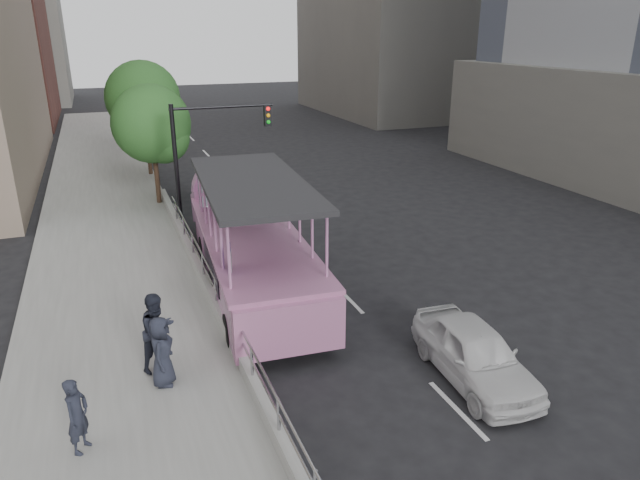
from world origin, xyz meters
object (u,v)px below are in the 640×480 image
pedestrian_near (77,416)px  street_tree_near (154,127)px  duck_boat (247,239)px  traffic_signal (204,145)px  street_tree_far (145,101)px  pedestrian_mid (158,331)px  pedestrian_far (162,351)px  parking_sign (231,280)px  car (475,353)px

pedestrian_near → street_tree_near: street_tree_near is taller
duck_boat → traffic_signal: (-0.18, 5.85, 2.09)m
street_tree_far → pedestrian_mid: bearing=-95.2°
duck_boat → pedestrian_far: bearing=-121.0°
pedestrian_mid → parking_sign: bearing=-4.8°
car → pedestrian_near: (-8.75, 0.33, 0.39)m
parking_sign → pedestrian_mid: bearing=-147.1°
duck_boat → car: (3.56, -7.73, -0.72)m
car → street_tree_far: bearing=106.6°
pedestrian_near → street_tree_far: bearing=22.4°
pedestrian_mid → parking_sign: size_ratio=0.73×
pedestrian_far → parking_sign: bearing=-26.3°
parking_sign → street_tree_near: (-0.44, 12.93, 2.14)m
parking_sign → street_tree_far: 19.11m
pedestrian_mid → parking_sign: 2.51m
traffic_signal → street_tree_far: street_tree_far is taller
pedestrian_far → street_tree_near: size_ratio=0.29×
duck_boat → car: size_ratio=2.85×
pedestrian_near → street_tree_far: (3.60, 22.67, 3.23)m
pedestrian_mid → pedestrian_far: (-0.01, -0.72, -0.13)m
pedestrian_far → street_tree_far: size_ratio=0.26×
parking_sign → street_tree_far: (-0.24, 18.93, 2.63)m
pedestrian_near → street_tree_far: street_tree_far is taller
car → traffic_signal: size_ratio=0.78×
street_tree_near → street_tree_far: 6.02m
pedestrian_near → parking_sign: parking_sign is taller
pedestrian_mid → street_tree_near: bearing=45.7°
pedestrian_near → pedestrian_far: bearing=-14.8°
car → parking_sign: size_ratio=1.54×
street_tree_near → pedestrian_mid: bearing=-96.6°
pedestrian_mid → street_tree_near: (1.64, 14.27, 2.56)m
pedestrian_near → pedestrian_mid: pedestrian_mid is taller
pedestrian_mid → street_tree_near: 14.59m
pedestrian_near → traffic_signal: bearing=10.7°
car → pedestrian_mid: size_ratio=2.11×
pedestrian_near → pedestrian_far: pedestrian_far is taller
pedestrian_far → traffic_signal: traffic_signal is taller
pedestrian_far → street_tree_far: street_tree_far is taller
street_tree_far → duck_boat: bearing=-84.1°
duck_boat → pedestrian_mid: 6.06m
pedestrian_near → parking_sign: (3.84, 3.75, 0.59)m
pedestrian_mid → pedestrian_far: pedestrian_mid is taller
pedestrian_near → street_tree_far: 23.18m
duck_boat → pedestrian_near: duck_boat is taller
pedestrian_far → street_tree_far: bearing=14.0°
pedestrian_far → traffic_signal: 12.25m
street_tree_near → duck_boat: bearing=-79.1°
traffic_signal → street_tree_far: size_ratio=0.81×
car → pedestrian_near: 8.76m
car → pedestrian_far: 7.29m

